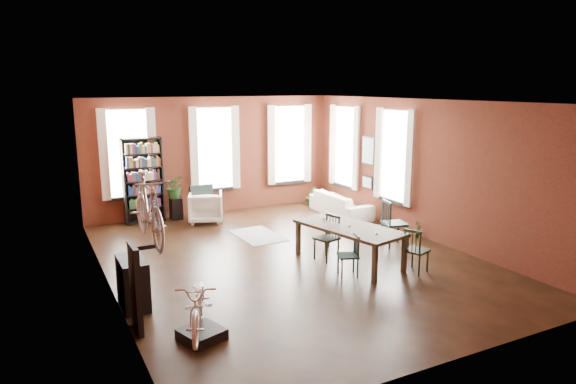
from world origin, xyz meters
TOP-DOWN VIEW (x-y plane):
  - room at (0.25, 0.62)m, footprint 9.00×9.04m
  - dining_table at (0.95, -0.76)m, footprint 1.50×2.41m
  - dining_chair_a at (0.55, -1.34)m, footprint 0.47×0.47m
  - dining_chair_b at (0.67, -0.37)m, footprint 0.52×0.52m
  - dining_chair_c at (1.81, -1.77)m, footprint 0.51×0.51m
  - dining_chair_d at (2.49, -0.27)m, footprint 0.57×0.57m
  - bookshelf at (-2.00, 4.30)m, footprint 1.00×0.32m
  - white_armchair at (-0.59, 3.57)m, footprint 1.07×1.04m
  - cream_sofa at (2.95, 2.60)m, footprint 0.61×2.08m
  - striped_rug at (0.11, 1.82)m, footprint 0.98×1.51m
  - bike_trainer at (-2.66, -2.47)m, footprint 0.68×0.68m
  - bike_wall_rack at (-3.40, -1.80)m, footprint 0.16×0.60m
  - console_table at (-3.28, -0.90)m, footprint 0.40×0.80m
  - plant_stand at (-1.20, 4.21)m, footprint 0.30×0.30m
  - plant_by_sofa at (2.77, 3.91)m, footprint 0.40×0.62m
  - plant_small at (3.37, -0.03)m, footprint 0.39×0.47m
  - bicycle_floor at (-2.68, -2.49)m, footprint 0.78×0.93m
  - bicycle_hung at (-3.15, -1.80)m, footprint 0.47×1.00m
  - plant_on_stand at (-1.22, 4.19)m, footprint 0.75×0.79m

SIDE VIEW (x-z plane):
  - striped_rug at x=0.11m, z-range 0.00..0.01m
  - plant_small at x=3.37m, z-range 0.00..0.15m
  - bike_trainer at x=-2.66m, z-range 0.00..0.16m
  - plant_by_sofa at x=2.77m, z-range 0.00..0.26m
  - plant_stand at x=-1.20m, z-range 0.00..0.58m
  - dining_table at x=0.95m, z-range 0.00..0.76m
  - dining_chair_a at x=0.55m, z-range 0.00..0.79m
  - console_table at x=-3.28m, z-range 0.00..0.80m
  - cream_sofa at x=2.95m, z-range 0.00..0.81m
  - dining_chair_c at x=1.81m, z-range 0.00..0.86m
  - white_armchair at x=-0.59m, z-range 0.00..0.87m
  - dining_chair_b at x=0.67m, z-range 0.00..0.91m
  - dining_chair_d at x=2.49m, z-range 0.00..1.03m
  - bike_wall_rack at x=-3.40m, z-range 0.00..1.30m
  - plant_on_stand at x=-1.22m, z-range 0.58..1.06m
  - bicycle_floor at x=-2.68m, z-range 0.16..1.66m
  - bookshelf at x=-2.00m, z-range 0.00..2.20m
  - bicycle_hung at x=-3.15m, z-range 1.30..2.96m
  - room at x=0.25m, z-range 0.53..3.75m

